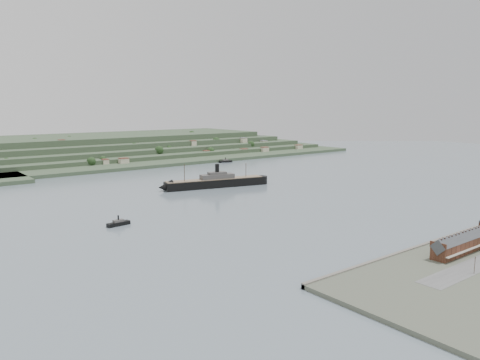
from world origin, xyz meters
TOP-DOWN VIEW (x-y plane):
  - ground at (0.00, 0.00)m, footprint 1400.00×1400.00m
  - terrace_row at (-10.00, -168.02)m, footprint 55.60×9.80m
  - far_peninsula at (27.91, 393.10)m, footprint 760.00×309.00m
  - steamship at (-0.11, 76.56)m, footprint 108.32×35.66m
  - tugboat at (-127.85, -1.80)m, footprint 15.59×5.79m
  - ferry_east at (123.77, 225.00)m, footprint 18.69×8.80m

SIDE VIEW (x-z plane):
  - ground at x=0.00m, z-range 0.00..0.00m
  - ferry_east at x=123.77m, z-range -1.75..5.01m
  - tugboat at x=-127.85m, z-range -1.75..5.10m
  - steamship at x=-0.11m, z-range -8.29..18.00m
  - terrace_row at x=-10.00m, z-range 1.30..12.38m
  - far_peninsula at x=27.91m, z-range -3.12..26.88m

